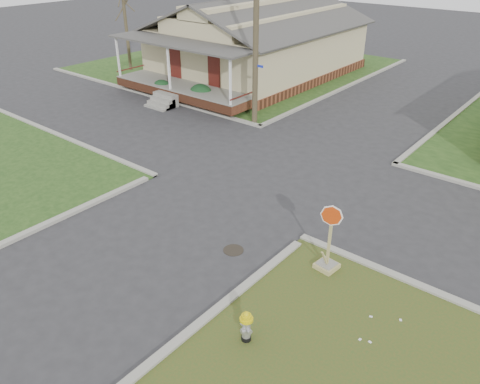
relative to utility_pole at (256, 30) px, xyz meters
The scene contains 11 objects.
ground 10.89m from the utility_pole, 64.74° to the right, with size 120.00×120.00×0.00m, color #2C2C2E.
verge_far_left 13.48m from the utility_pole, 134.04° to the left, with size 19.00×19.00×0.05m, color #224217.
curbs 7.39m from the utility_pole, 42.88° to the right, with size 80.00×40.00×0.12m, color #9B998C, non-canonical shape.
manhole 12.29m from the utility_pole, 55.75° to the right, with size 0.64×0.64×0.01m, color black.
corner_house 9.99m from the utility_pole, 126.69° to the left, with size 10.10×15.50×5.30m.
utility_pole is the anchor object (origin of this frame).
tree_far_left 14.31m from the utility_pole, 167.34° to the left, with size 0.22×0.22×4.90m, color #3F3524.
fire_hydrant 15.61m from the utility_pole, 53.21° to the right, with size 0.32×0.32×0.87m.
stop_sign 13.08m from the utility_pole, 42.70° to the right, with size 0.60×0.59×2.12m.
hedge_left 8.21m from the utility_pole, behind, with size 1.35×1.11×1.03m, color #143819.
hedge_right 5.98m from the utility_pole, behind, with size 1.46×1.19×1.11m, color #143819.
Camera 1 is at (9.85, -9.58, 8.54)m, focal length 35.00 mm.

